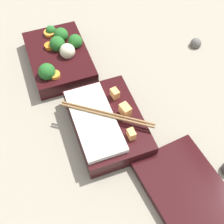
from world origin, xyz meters
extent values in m
plane|color=gray|center=(0.00, 0.00, 0.00)|extent=(3.00, 3.00, 0.00)
cube|color=black|center=(-0.13, -0.02, 0.02)|extent=(0.21, 0.15, 0.04)
sphere|color=#236023|center=(-0.14, 0.03, 0.05)|extent=(0.04, 0.04, 0.04)
sphere|color=#236023|center=(-0.15, -0.02, 0.05)|extent=(0.04, 0.04, 0.04)
sphere|color=#236023|center=(-0.06, -0.06, 0.05)|extent=(0.04, 0.04, 0.04)
sphere|color=#236023|center=(-0.21, -0.02, 0.05)|extent=(0.03, 0.03, 0.03)
sphere|color=#236023|center=(-0.18, 0.00, 0.05)|extent=(0.04, 0.04, 0.04)
cylinder|color=orange|center=(-0.15, -0.04, 0.04)|extent=(0.03, 0.03, 0.01)
cylinder|color=orange|center=(-0.05, -0.05, 0.04)|extent=(0.03, 0.03, 0.01)
cylinder|color=orange|center=(-0.20, -0.03, 0.04)|extent=(0.04, 0.04, 0.01)
sphere|color=beige|center=(-0.11, 0.00, 0.05)|extent=(0.04, 0.04, 0.04)
cube|color=black|center=(0.11, 0.03, 0.02)|extent=(0.21, 0.15, 0.04)
cube|color=white|center=(0.11, 0.00, 0.05)|extent=(0.19, 0.09, 0.01)
cube|color=#F4A356|center=(0.06, 0.07, 0.05)|extent=(0.02, 0.02, 0.02)
cube|color=#F4A356|center=(0.11, 0.07, 0.05)|extent=(0.03, 0.02, 0.03)
cube|color=#F4A356|center=(0.17, 0.06, 0.05)|extent=(0.02, 0.01, 0.02)
sphere|color=#4C1E4C|center=(0.17, 0.06, 0.05)|extent=(0.02, 0.02, 0.02)
cylinder|color=olive|center=(0.11, 0.03, 0.05)|extent=(0.13, 0.17, 0.01)
cylinder|color=olive|center=(0.10, 0.03, 0.05)|extent=(0.13, 0.17, 0.01)
cube|color=black|center=(0.31, 0.13, 0.01)|extent=(0.23, 0.17, 0.02)
sphere|color=#595651|center=(-0.07, 0.35, 0.01)|extent=(0.03, 0.03, 0.03)
camera|label=1|loc=(0.47, -0.09, 0.60)|focal=50.00mm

